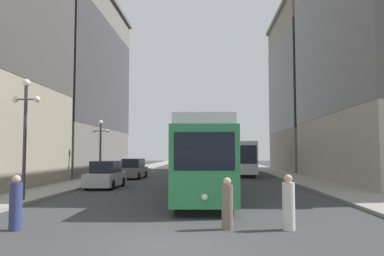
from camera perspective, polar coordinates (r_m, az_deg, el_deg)
The scene contains 14 objects.
ground_plane at distance 10.19m, azimuth -2.92°, elevation -17.34°, with size 200.00×200.00×0.00m, color #38383A.
sidewalk_left at distance 50.86m, azimuth -8.60°, elevation -6.29°, with size 2.98×120.00×0.15m, color gray.
sidewalk_right at distance 50.54m, azimuth 11.54°, elevation -6.28°, with size 2.98×120.00×0.15m, color gray.
streetcar at distance 20.53m, azimuth 1.44°, elevation -4.56°, with size 3.08×14.02×3.89m.
transit_bus at distance 40.51m, azimuth 7.03°, elevation -4.33°, with size 2.78×11.53×3.45m.
parked_car_left_near at distance 35.29m, azimuth -8.92°, elevation -6.20°, with size 2.08×4.61×1.82m.
parked_car_left_mid at distance 26.28m, azimuth -12.95°, elevation -7.02°, with size 1.98×4.32×1.82m.
pedestrian_crossing_near at distance 13.05m, azimuth -25.18°, elevation -10.47°, with size 0.38×0.38×1.70m.
pedestrian_crossing_far at distance 12.05m, azimuth 5.38°, elevation -11.57°, with size 0.36×0.36×1.61m.
pedestrian_on_sidewalk at distance 12.28m, azimuth 14.45°, elevation -11.11°, with size 0.38×0.38×1.71m.
lamp_post_left_near at distance 19.87m, azimuth -23.97°, elevation 1.07°, with size 1.41×0.36×5.82m.
lamp_post_left_far at distance 31.71m, azimuth -13.72°, elevation -1.79°, with size 1.41×0.36×4.90m.
building_left_midblock at distance 45.79m, azimuth -20.02°, elevation 6.81°, with size 12.92×21.82×20.59m.
building_right_corner at distance 52.95m, azimuth 20.92°, elevation 5.69°, with size 15.19×17.23×21.05m.
Camera 1 is at (0.93, -9.86, 2.40)m, focal length 35.15 mm.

